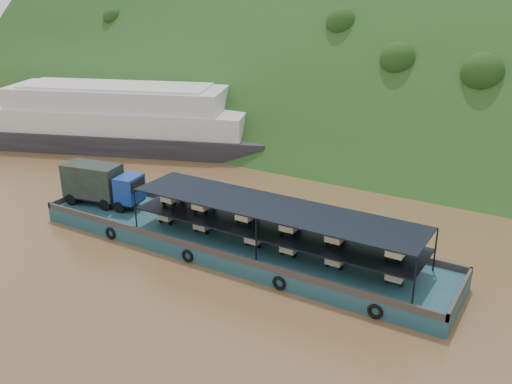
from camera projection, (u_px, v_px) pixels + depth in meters
The scene contains 4 objects.
ground at pixel (258, 244), 46.77m from camera, with size 160.00×160.00×0.00m, color brown.
hillside at pixel (396, 141), 75.64m from camera, with size 140.00×28.00×28.00m, color #193312.
cargo_barge at pixel (218, 233), 45.96m from camera, with size 35.06×7.18×4.89m.
passenger_ferry at pixel (119, 120), 72.35m from camera, with size 39.92×22.90×7.90m.
Camera 1 is at (21.43, -36.29, 20.73)m, focal length 40.00 mm.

